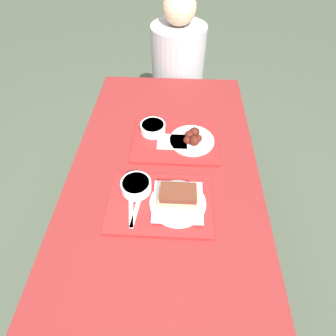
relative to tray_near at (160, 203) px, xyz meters
name	(u,v)px	position (x,y,z in m)	size (l,w,h in m)	color
ground_plane	(165,244)	(0.01, 0.17, -0.76)	(12.00, 12.00, 0.00)	#424C3D
picnic_table	(164,185)	(0.01, 0.17, -0.10)	(0.85, 1.58, 0.75)	maroon
picnic_bench_far	(172,107)	(0.01, 1.18, -0.39)	(0.81, 0.28, 0.44)	maroon
tray_near	(160,203)	(0.00, 0.00, 0.00)	(0.42, 0.30, 0.01)	red
tray_far	(175,142)	(0.05, 0.36, 0.00)	(0.42, 0.30, 0.01)	red
bowl_coleslaw_near	(136,185)	(-0.10, 0.06, 0.03)	(0.13, 0.13, 0.05)	silver
brisket_sandwich_plate	(178,199)	(0.07, 0.00, 0.04)	(0.23, 0.23, 0.09)	white
plastic_fork_near	(131,209)	(-0.11, -0.04, 0.01)	(0.04, 0.17, 0.00)	white
plastic_knife_near	(137,209)	(-0.09, -0.04, 0.01)	(0.04, 0.17, 0.00)	white
bowl_coleslaw_far	(153,127)	(-0.06, 0.43, 0.03)	(0.13, 0.13, 0.05)	silver
wings_plate_far	(192,138)	(0.14, 0.37, 0.02)	(0.22, 0.22, 0.06)	white
napkin_far	(172,142)	(0.04, 0.35, 0.01)	(0.15, 0.10, 0.01)	white
person_seated_across	(178,61)	(0.04, 1.18, 0.00)	(0.37, 0.37, 0.76)	#9E9EA3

